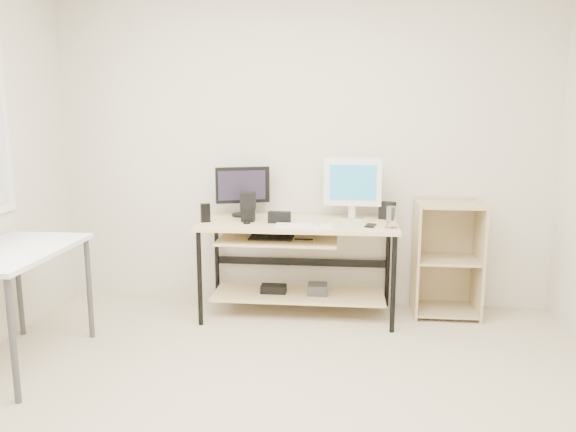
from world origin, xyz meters
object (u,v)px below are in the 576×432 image
Objects in this scene: shelf_unit at (446,258)px; black_monitor at (243,188)px; white_imac at (353,184)px; side_table at (12,262)px; desk at (295,248)px; audio_controller at (205,213)px.

black_monitor reaches higher than shelf_unit.
black_monitor is at bearing -178.40° from white_imac.
side_table is 1.77m from black_monitor.
shelf_unit is 1.88× the size of white_imac.
shelf_unit is at bearing 23.33° from side_table.
desk is 10.38× the size of audio_controller.
side_table is (-1.65, -1.06, 0.13)m from desk.
black_monitor is 2.93× the size of audio_controller.
side_table is at bearing -156.67° from shelf_unit.
audio_controller is (-1.85, -0.25, 0.37)m from shelf_unit.
side_table is 6.92× the size of audio_controller.
desk is 1.19m from shelf_unit.
audio_controller is (-0.68, -0.09, 0.28)m from desk.
desk is 3.54× the size of black_monitor.
shelf_unit is (1.18, 0.16, -0.09)m from desk.
audio_controller is at bearing 44.73° from side_table.
shelf_unit is 1.70m from black_monitor.
black_monitor reaches higher than audio_controller.
black_monitor is 0.89× the size of white_imac.
audio_controller is (-0.24, -0.28, -0.15)m from black_monitor.
black_monitor is (-0.44, 0.19, 0.44)m from desk.
white_imac is at bearing -20.09° from black_monitor.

